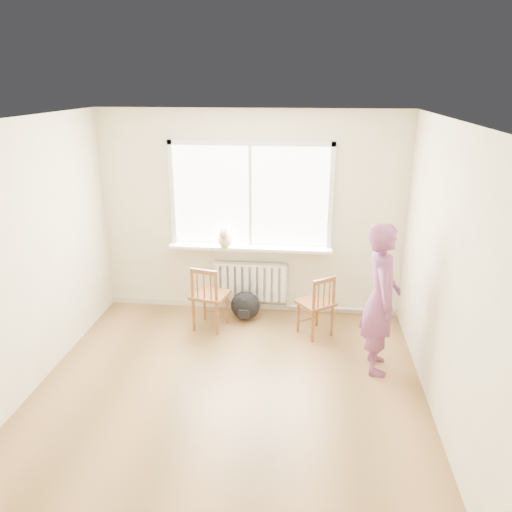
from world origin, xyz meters
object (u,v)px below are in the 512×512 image
(person, at_px, (381,299))
(cat, at_px, (225,238))
(backpack, at_px, (245,306))
(chair_left, at_px, (208,298))
(chair_right, at_px, (318,306))

(person, distance_m, cat, 2.22)
(cat, height_order, backpack, cat)
(chair_left, bearing_deg, chair_right, -167.29)
(person, bearing_deg, backpack, 57.00)
(cat, bearing_deg, chair_left, -109.62)
(person, xyz_separation_m, backpack, (-1.59, 1.02, -0.64))
(chair_left, bearing_deg, cat, -93.71)
(person, bearing_deg, chair_left, 70.70)
(person, relative_size, backpack, 4.25)
(chair_left, xyz_separation_m, chair_right, (1.37, -0.02, -0.03))
(backpack, bearing_deg, chair_left, -142.71)
(chair_right, height_order, person, person)
(chair_left, height_order, person, person)
(chair_right, bearing_deg, chair_left, -38.10)
(chair_left, relative_size, cat, 1.89)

